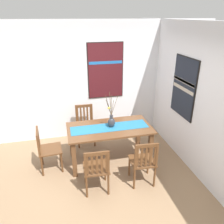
# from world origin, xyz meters

# --- Properties ---
(ground_plane) EXTENTS (6.40, 6.40, 0.03)m
(ground_plane) POSITION_xyz_m (0.00, 0.00, -0.01)
(ground_plane) COLOR #8E7051
(wall_back) EXTENTS (6.40, 0.12, 2.70)m
(wall_back) POSITION_xyz_m (0.00, 1.86, 1.35)
(wall_back) COLOR silver
(wall_back) RESTS_ON ground_plane
(wall_side) EXTENTS (0.12, 6.40, 2.70)m
(wall_side) POSITION_xyz_m (1.86, 0.00, 1.35)
(wall_side) COLOR silver
(wall_side) RESTS_ON ground_plane
(dining_table) EXTENTS (1.64, 0.85, 0.76)m
(dining_table) POSITION_xyz_m (0.34, 0.59, 0.64)
(dining_table) COLOR brown
(dining_table) RESTS_ON ground_plane
(table_runner) EXTENTS (1.51, 0.36, 0.01)m
(table_runner) POSITION_xyz_m (0.34, 0.59, 0.76)
(table_runner) COLOR #236B93
(table_runner) RESTS_ON dining_table
(centerpiece_vase) EXTENTS (0.25, 0.14, 0.75)m
(centerpiece_vase) POSITION_xyz_m (0.37, 0.60, 0.89)
(centerpiece_vase) COLOR #333338
(centerpiece_vase) RESTS_ON dining_table
(chair_0) EXTENTS (0.45, 0.45, 0.89)m
(chair_0) POSITION_xyz_m (0.74, -0.23, 0.47)
(chair_0) COLOR brown
(chair_0) RESTS_ON ground_plane
(chair_1) EXTENTS (0.43, 0.43, 0.89)m
(chair_1) POSITION_xyz_m (-0.05, 1.43, 0.47)
(chair_1) COLOR brown
(chair_1) RESTS_ON ground_plane
(chair_2) EXTENTS (0.45, 0.45, 0.87)m
(chair_2) POSITION_xyz_m (-0.88, 0.58, 0.47)
(chair_2) COLOR brown
(chair_2) RESTS_ON ground_plane
(chair_3) EXTENTS (0.44, 0.44, 0.87)m
(chair_3) POSITION_xyz_m (-0.08, -0.23, 0.46)
(chair_3) COLOR brown
(chair_3) RESTS_ON ground_plane
(painting_on_back_wall) EXTENTS (0.83, 0.05, 1.28)m
(painting_on_back_wall) POSITION_xyz_m (0.52, 1.79, 1.60)
(painting_on_back_wall) COLOR black
(painting_on_side_wall) EXTENTS (0.05, 0.79, 1.16)m
(painting_on_side_wall) POSITION_xyz_m (1.79, 0.50, 1.49)
(painting_on_side_wall) COLOR black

